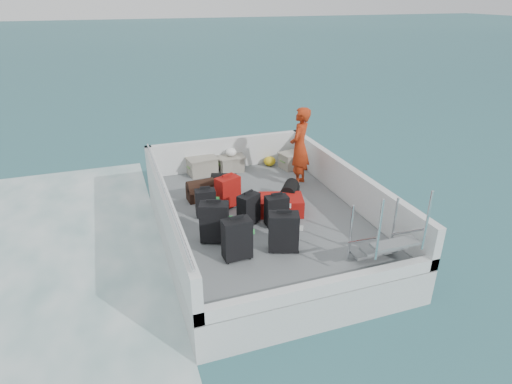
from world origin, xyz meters
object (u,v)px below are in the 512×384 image
suitcase_2 (206,203)px  suitcase_4 (249,209)px  suitcase_6 (284,232)px  suitcase_0 (237,240)px  suitcase_7 (276,211)px  crate_0 (202,167)px  crate_1 (231,164)px  suitcase_8 (281,205)px  crate_2 (231,164)px  crate_3 (293,161)px  suitcase_5 (228,192)px  passenger (300,147)px  suitcase_1 (214,223)px

suitcase_2 → suitcase_4: (0.64, -0.52, 0.02)m
suitcase_6 → suitcase_4: bearing=123.6°
suitcase_2 → suitcase_0: bearing=-79.0°
suitcase_7 → crate_0: (-0.70, 2.68, -0.09)m
suitcase_4 → suitcase_6: size_ratio=0.89×
suitcase_4 → crate_1: 2.52m
suitcase_8 → crate_2: 2.29m
suitcase_4 → suitcase_8: 0.73m
suitcase_4 → crate_3: bearing=20.0°
suitcase_4 → suitcase_5: 0.78m
suitcase_4 → suitcase_5: size_ratio=0.95×
crate_1 → crate_2: size_ratio=0.98×
suitcase_6 → suitcase_7: bearing=95.5°
crate_2 → passenger: size_ratio=0.32×
crate_2 → suitcase_6: bearing=-92.7°
suitcase_8 → passenger: 1.51m
suitcase_6 → crate_1: (0.16, 3.46, -0.16)m
suitcase_2 → crate_3: size_ratio=0.93×
suitcase_4 → passenger: size_ratio=0.34×
suitcase_4 → crate_2: size_ratio=1.06×
suitcase_1 → suitcase_4: size_ratio=1.20×
suitcase_4 → suitcase_5: (-0.15, 0.77, 0.02)m
suitcase_0 → suitcase_6: suitcase_0 is taller
suitcase_1 → suitcase_5: bearing=84.4°
suitcase_7 → crate_3: (1.36, 2.39, -0.11)m
suitcase_0 → crate_1: bearing=72.6°
suitcase_0 → suitcase_2: 1.49m
suitcase_2 → passenger: 2.35m
suitcase_7 → crate_2: bearing=92.5°
suitcase_8 → suitcase_7: bearing=165.2°
suitcase_6 → crate_2: 3.46m
suitcase_4 → crate_3: 2.84m
suitcase_8 → suitcase_5: bearing=73.4°
crate_0 → suitcase_7: bearing=-75.4°
passenger → suitcase_4: bearing=-6.7°
suitcase_0 → passenger: (2.02, 2.25, 0.49)m
suitcase_2 → suitcase_7: suitcase_7 is taller
suitcase_0 → suitcase_1: (-0.19, 0.60, 0.01)m
suitcase_5 → crate_1: size_ratio=1.15×
suitcase_8 → suitcase_1: bearing=129.3°
crate_2 → crate_3: crate_3 is taller
suitcase_4 → suitcase_5: suitcase_5 is taller
crate_2 → suitcase_2: bearing=-118.1°
suitcase_4 → suitcase_7: bearing=-54.6°
suitcase_4 → crate_0: 2.50m
crate_1 → crate_2: 0.01m
suitcase_1 → crate_3: suitcase_1 is taller
suitcase_6 → suitcase_7: suitcase_6 is taller
crate_1 → crate_3: size_ratio=0.93×
suitcase_6 → suitcase_2: bearing=140.0°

